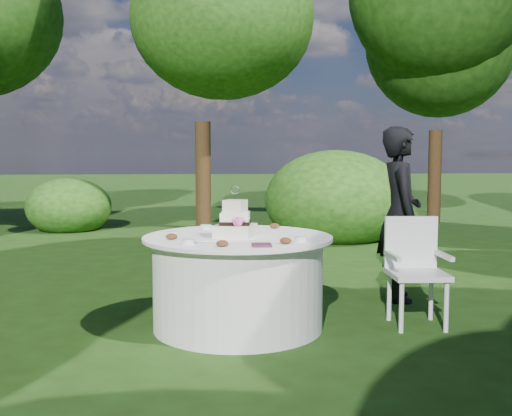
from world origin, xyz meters
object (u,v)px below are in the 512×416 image
(napkins, at_px, (262,245))
(table, at_px, (238,281))
(cake, at_px, (235,223))
(chair, at_px, (415,263))
(guest, at_px, (400,214))

(napkins, height_order, table, napkins)
(napkins, height_order, cake, cake)
(napkins, relative_size, cake, 0.33)
(napkins, distance_m, cake, 0.57)
(cake, distance_m, chair, 1.57)
(guest, distance_m, table, 1.90)
(cake, bearing_deg, table, 59.21)
(table, distance_m, chair, 1.51)
(table, relative_size, cake, 3.69)
(napkins, bearing_deg, chair, 22.85)
(napkins, distance_m, table, 0.71)
(napkins, xyz_separation_m, cake, (-0.17, 0.54, 0.10))
(cake, bearing_deg, guest, 27.73)
(table, xyz_separation_m, chair, (1.50, -0.01, 0.13))
(table, distance_m, cake, 0.50)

